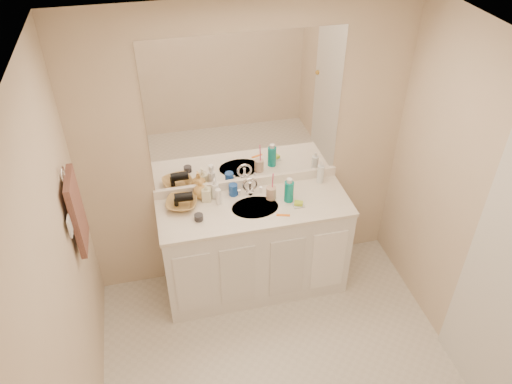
{
  "coord_description": "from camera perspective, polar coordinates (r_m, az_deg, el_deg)",
  "views": [
    {
      "loc": [
        -0.7,
        -1.95,
        3.3
      ],
      "look_at": [
        0.0,
        0.97,
        1.05
      ],
      "focal_mm": 35.0,
      "sensor_mm": 36.0,
      "label": 1
    }
  ],
  "objects": [
    {
      "name": "clear_pump_bottle",
      "position": [
        4.15,
        7.38,
        2.07
      ],
      "size": [
        0.07,
        0.07,
        0.16
      ],
      "primitive_type": "cylinder",
      "rotation": [
        0.0,
        0.0,
        0.25
      ],
      "color": "white",
      "rests_on": "countertop"
    },
    {
      "name": "tan_cup",
      "position": [
        3.95,
        1.74,
        -0.12
      ],
      "size": [
        0.1,
        0.1,
        0.11
      ],
      "primitive_type": "cylinder",
      "rotation": [
        0.0,
        0.0,
        0.37
      ],
      "color": "tan",
      "rests_on": "countertop"
    },
    {
      "name": "soap_bottle_white",
      "position": [
        3.95,
        -4.71,
        0.44
      ],
      "size": [
        0.09,
        0.09,
        0.18
      ],
      "primitive_type": "imported",
      "rotation": [
        0.0,
        0.0,
        -0.27
      ],
      "color": "white",
      "rests_on": "countertop"
    },
    {
      "name": "blue_mug",
      "position": [
        3.99,
        -2.62,
        0.26
      ],
      "size": [
        0.08,
        0.08,
        0.1
      ],
      "primitive_type": "cylinder",
      "rotation": [
        0.0,
        0.0,
        -0.08
      ],
      "color": "#16429E",
      "rests_on": "countertop"
    },
    {
      "name": "soap_bottle_yellow",
      "position": [
        3.97,
        -6.36,
        0.33
      ],
      "size": [
        0.14,
        0.14,
        0.16
      ],
      "primitive_type": "imported",
      "rotation": [
        0.0,
        0.0,
        -0.12
      ],
      "color": "tan",
      "rests_on": "countertop"
    },
    {
      "name": "mouthwash_bottle",
      "position": [
        3.91,
        3.79,
        0.05
      ],
      "size": [
        0.1,
        0.1,
        0.18
      ],
      "primitive_type": "cylinder",
      "rotation": [
        0.0,
        0.0,
        0.42
      ],
      "color": "#0B867F",
      "rests_on": "countertop"
    },
    {
      "name": "green_soap",
      "position": [
        3.9,
        4.89,
        -1.29
      ],
      "size": [
        0.08,
        0.07,
        0.02
      ],
      "primitive_type": "cube",
      "rotation": [
        0.0,
        0.0,
        -0.41
      ],
      "color": "#ABD133",
      "rests_on": "soap_dish"
    },
    {
      "name": "toothbrush",
      "position": [
        3.89,
        1.91,
        1.05
      ],
      "size": [
        0.01,
        0.04,
        0.2
      ],
      "primitive_type": "cylinder",
      "rotation": [
        0.14,
        0.0,
        -0.05
      ],
      "color": "#DF3A73",
      "rests_on": "tan_cup"
    },
    {
      "name": "orange_comb",
      "position": [
        3.81,
        3.12,
        -2.65
      ],
      "size": [
        0.11,
        0.05,
        0.0
      ],
      "primitive_type": "cube",
      "rotation": [
        0.0,
        0.0,
        -0.3
      ],
      "color": "orange",
      "rests_on": "countertop"
    },
    {
      "name": "wicker_basket",
      "position": [
        3.92,
        -8.49,
        -1.31
      ],
      "size": [
        0.29,
        0.29,
        0.06
      ],
      "primitive_type": "imported",
      "rotation": [
        0.0,
        0.0,
        -0.24
      ],
      "color": "#AB8145",
      "rests_on": "countertop"
    },
    {
      "name": "hair_dryer",
      "position": [
        3.88,
        -8.27,
        -0.57
      ],
      "size": [
        0.14,
        0.08,
        0.07
      ],
      "primitive_type": "cylinder",
      "rotation": [
        0.0,
        1.57,
        -0.03
      ],
      "color": "black",
      "rests_on": "wicker_basket"
    },
    {
      "name": "soap_bottle_cream",
      "position": [
        3.93,
        -5.7,
        0.03
      ],
      "size": [
        0.09,
        0.09,
        0.16
      ],
      "primitive_type": "imported",
      "rotation": [
        0.0,
        0.0,
        -0.21
      ],
      "color": "#EAE7BF",
      "rests_on": "countertop"
    },
    {
      "name": "soap_dish",
      "position": [
        3.91,
        4.88,
        -1.51
      ],
      "size": [
        0.09,
        0.07,
        0.01
      ],
      "primitive_type": "cube",
      "rotation": [
        0.0,
        0.0,
        0.02
      ],
      "color": "silver",
      "rests_on": "countertop"
    },
    {
      "name": "towel_ring",
      "position": [
        3.29,
        -21.19,
        1.88
      ],
      "size": [
        0.01,
        0.11,
        0.11
      ],
      "primitive_type": "torus",
      "rotation": [
        0.0,
        1.57,
        0.0
      ],
      "color": "silver",
      "rests_on": "wall_left"
    },
    {
      "name": "wall_right",
      "position": [
        3.5,
        25.32,
        -4.4
      ],
      "size": [
        0.02,
        2.6,
        2.4
      ],
      "primitive_type": "cube",
      "color": "beige",
      "rests_on": "floor"
    },
    {
      "name": "backsplash",
      "position": [
        4.08,
        -1.01,
        1.08
      ],
      "size": [
        1.52,
        0.03,
        0.08
      ],
      "primitive_type": "cube",
      "color": "white",
      "rests_on": "countertop"
    },
    {
      "name": "dark_jar",
      "position": [
        3.78,
        -6.57,
        -2.89
      ],
      "size": [
        0.09,
        0.09,
        0.05
      ],
      "primitive_type": "cylinder",
      "rotation": [
        0.0,
        0.0,
        -0.37
      ],
      "color": "#27262B",
      "rests_on": "countertop"
    },
    {
      "name": "mirror",
      "position": [
        3.75,
        -1.14,
        9.12
      ],
      "size": [
        1.48,
        0.01,
        1.2
      ],
      "primitive_type": "cube",
      "color": "white",
      "rests_on": "wall_back"
    },
    {
      "name": "ceiling",
      "position": [
        2.26,
        5.88,
        13.11
      ],
      "size": [
        2.6,
        2.6,
        0.02
      ],
      "primitive_type": "cube",
      "color": "white",
      "rests_on": "wall_back"
    },
    {
      "name": "switch_plate",
      "position": [
        3.28,
        -20.5,
        -3.66
      ],
      "size": [
        0.01,
        0.08,
        0.13
      ],
      "primitive_type": "cube",
      "color": "white",
      "rests_on": "wall_left"
    },
    {
      "name": "sink_basin",
      "position": [
        3.89,
        -0.1,
        -1.89
      ],
      "size": [
        0.37,
        0.37,
        0.02
      ],
      "primitive_type": "cylinder",
      "color": "beige",
      "rests_on": "countertop"
    },
    {
      "name": "vanity_cabinet",
      "position": [
        4.2,
        -0.16,
        -6.45
      ],
      "size": [
        1.5,
        0.55,
        0.85
      ],
      "primitive_type": "cube",
      "color": "white",
      "rests_on": "floor"
    },
    {
      "name": "countertop",
      "position": [
        3.91,
        -0.17,
        -1.74
      ],
      "size": [
        1.52,
        0.57,
        0.03
      ],
      "primitive_type": "cube",
      "color": "white",
      "rests_on": "vanity_cabinet"
    },
    {
      "name": "wall_back",
      "position": [
        3.93,
        -1.1,
        4.51
      ],
      "size": [
        2.6,
        0.02,
        2.4
      ],
      "primitive_type": "cube",
      "color": "beige",
      "rests_on": "floor"
    },
    {
      "name": "door",
      "position": [
        3.46,
        27.03,
        -10.06
      ],
      "size": [
        0.02,
        0.82,
        2.0
      ],
      "primitive_type": "cube",
      "color": "silver",
      "rests_on": "floor"
    },
    {
      "name": "wall_left",
      "position": [
        2.93,
        -21.28,
        -12.37
      ],
      "size": [
        0.02,
        2.6,
        2.4
      ],
      "primitive_type": "cube",
      "color": "beige",
      "rests_on": "floor"
    },
    {
      "name": "faucet",
      "position": [
        3.99,
        -0.7,
        0.44
      ],
      "size": [
        0.02,
        0.02,
        0.11
      ],
      "primitive_type": "cylinder",
      "color": "silver",
      "rests_on": "countertop"
    },
    {
      "name": "extra_white_bottle",
      "position": [
        3.89,
        -4.31,
        -0.55
      ],
      "size": [
        0.06,
        0.06,
        0.14
      ],
      "primitive_type": "cylinder",
      "rotation": [
        0.0,
        0.0,
        0.37
      ],
      "color": "white",
      "rests_on": "countertop"
    },
    {
      "name": "hand_towel",
      "position": [
        3.46,
        -19.79,
        -2.15
      ],
      "size": [
        0.04,
        0.32,
        0.55
      ],
      "primitive_type": "cube",
      "color": "#4E302A",
      "rests_on": "towel_ring"
    }
  ]
}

